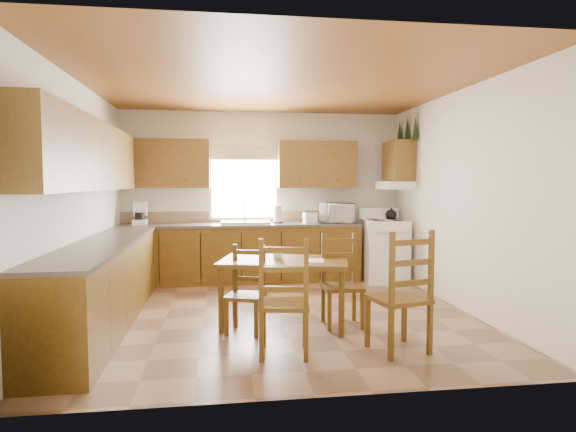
{
  "coord_description": "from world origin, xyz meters",
  "views": [
    {
      "loc": [
        -0.66,
        -5.59,
        1.57
      ],
      "look_at": [
        0.15,
        0.3,
        1.15
      ],
      "focal_mm": 30.0,
      "sensor_mm": 36.0,
      "label": 1
    }
  ],
  "objects": [
    {
      "name": "upper_cab_back_right",
      "position": [
        0.86,
        2.08,
        1.85
      ],
      "size": [
        1.25,
        0.33,
        0.75
      ],
      "primitive_type": "cube",
      "color": "brown",
      "rests_on": "wall_back"
    },
    {
      "name": "chair_far_right",
      "position": [
        0.63,
        -0.55,
        0.5
      ],
      "size": [
        0.42,
        0.4,
        0.99
      ],
      "primitive_type": "cube",
      "rotation": [
        0.0,
        0.0,
        -0.01
      ],
      "color": "brown",
      "rests_on": "floor"
    },
    {
      "name": "pine_decal_b",
      "position": [
        2.21,
        1.65,
        2.42
      ],
      "size": [
        0.22,
        0.22,
        0.36
      ],
      "primitive_type": "cone",
      "color": "#153417",
      "rests_on": "wall_right"
    },
    {
      "name": "pine_decal_c",
      "position": [
        2.21,
        1.97,
        2.38
      ],
      "size": [
        0.22,
        0.22,
        0.36
      ],
      "primitive_type": "cone",
      "color": "#153417",
      "rests_on": "wall_right"
    },
    {
      "name": "wall_left",
      "position": [
        -2.25,
        0.0,
        1.35
      ],
      "size": [
        4.5,
        4.5,
        0.0
      ],
      "primitive_type": "plane",
      "color": "silver",
      "rests_on": "floor"
    },
    {
      "name": "backsplash",
      "position": [
        -0.38,
        2.24,
        1.01
      ],
      "size": [
        3.75,
        0.01,
        0.18
      ],
      "primitive_type": "cube",
      "color": "#886B52",
      "rests_on": "counter_back"
    },
    {
      "name": "counter_left",
      "position": [
        -1.95,
        -0.15,
        0.9
      ],
      "size": [
        0.63,
        3.6,
        0.04
      ],
      "primitive_type": "cube",
      "color": "#4D4740",
      "rests_on": "lower_cab_left"
    },
    {
      "name": "pine_decal_a",
      "position": [
        2.21,
        1.33,
        2.38
      ],
      "size": [
        0.22,
        0.22,
        0.36
      ],
      "primitive_type": "cone",
      "color": "#153417",
      "rests_on": "wall_right"
    },
    {
      "name": "chair_near_right",
      "position": [
        0.95,
        -1.39,
        0.56
      ],
      "size": [
        0.57,
        0.55,
        1.13
      ],
      "primitive_type": "cube",
      "rotation": [
        0.0,
        0.0,
        3.38
      ],
      "color": "brown",
      "rests_on": "floor"
    },
    {
      "name": "window_frame",
      "position": [
        -0.3,
        2.22,
        1.55
      ],
      "size": [
        1.13,
        0.02,
        1.18
      ],
      "primitive_type": "cube",
      "color": "white",
      "rests_on": "wall_back"
    },
    {
      "name": "table_paper",
      "position": [
        0.32,
        -0.58,
        0.73
      ],
      "size": [
        0.22,
        0.28,
        0.0
      ],
      "primitive_type": "cube",
      "rotation": [
        0.0,
        0.0,
        -0.13
      ],
      "color": "white",
      "rests_on": "dining_table"
    },
    {
      "name": "ceiling",
      "position": [
        0.0,
        0.0,
        2.7
      ],
      "size": [
        4.5,
        4.5,
        0.0
      ],
      "primitive_type": "plane",
      "color": "brown",
      "rests_on": "floor"
    },
    {
      "name": "wall_front",
      "position": [
        0.0,
        -2.25,
        1.35
      ],
      "size": [
        4.5,
        4.5,
        0.0
      ],
      "primitive_type": "plane",
      "color": "silver",
      "rests_on": "floor"
    },
    {
      "name": "stove",
      "position": [
        1.88,
        1.66,
        0.48
      ],
      "size": [
        0.7,
        0.72,
        0.96
      ],
      "primitive_type": "cube",
      "rotation": [
        0.0,
        0.0,
        -0.09
      ],
      "color": "white",
      "rests_on": "floor"
    },
    {
      "name": "upper_cab_left",
      "position": [
        -2.08,
        -0.15,
        1.85
      ],
      "size": [
        0.33,
        3.6,
        0.75
      ],
      "primitive_type": "cube",
      "color": "brown",
      "rests_on": "wall_left"
    },
    {
      "name": "upper_cab_stove",
      "position": [
        2.08,
        1.65,
        1.9
      ],
      "size": [
        0.33,
        0.62,
        0.62
      ],
      "primitive_type": "cube",
      "color": "brown",
      "rests_on": "wall_right"
    },
    {
      "name": "upper_cab_back_left",
      "position": [
        -1.55,
        2.08,
        1.85
      ],
      "size": [
        1.41,
        0.33,
        0.75
      ],
      "primitive_type": "cube",
      "color": "brown",
      "rests_on": "wall_back"
    },
    {
      "name": "window_valance",
      "position": [
        -0.3,
        2.19,
        2.05
      ],
      "size": [
        1.19,
        0.01,
        0.24
      ],
      "primitive_type": "cube",
      "color": "#5C7F48",
      "rests_on": "wall_back"
    },
    {
      "name": "chair_near_left",
      "position": [
        -0.11,
        -1.33,
        0.54
      ],
      "size": [
        0.51,
        0.49,
        1.07
      ],
      "primitive_type": "cube",
      "rotation": [
        0.0,
        0.0,
        3.0
      ],
      "color": "brown",
      "rests_on": "floor"
    },
    {
      "name": "wall_right",
      "position": [
        2.25,
        0.0,
        1.35
      ],
      "size": [
        4.5,
        4.5,
        0.0
      ],
      "primitive_type": "plane",
      "color": "silver",
      "rests_on": "floor"
    },
    {
      "name": "lower_cab_left",
      "position": [
        -1.95,
        -0.15,
        0.44
      ],
      "size": [
        0.6,
        3.6,
        0.88
      ],
      "primitive_type": "cube",
      "color": "brown",
      "rests_on": "floor"
    },
    {
      "name": "wall_back",
      "position": [
        0.0,
        2.25,
        1.35
      ],
      "size": [
        4.5,
        4.5,
        0.0
      ],
      "primitive_type": "plane",
      "color": "silver",
      "rests_on": "floor"
    },
    {
      "name": "window_pane",
      "position": [
        -0.3,
        2.21,
        1.55
      ],
      "size": [
        1.05,
        0.01,
        1.1
      ],
      "primitive_type": "cube",
      "color": "white",
      "rests_on": "wall_back"
    },
    {
      "name": "dining_table",
      "position": [
        0.0,
        -0.46,
        0.37
      ],
      "size": [
        1.51,
        1.09,
        0.73
      ],
      "primitive_type": "cube",
      "rotation": [
        0.0,
        0.0,
        -0.24
      ],
      "color": "brown",
      "rests_on": "floor"
    },
    {
      "name": "counter_back",
      "position": [
        -0.38,
        1.95,
        0.9
      ],
      "size": [
        3.75,
        0.63,
        0.04
      ],
      "primitive_type": "cube",
      "color": "#4D4740",
      "rests_on": "lower_cab_back"
    },
    {
      "name": "range_hood",
      "position": [
        2.03,
        1.65,
        1.52
      ],
      "size": [
        0.44,
        0.62,
        0.12
      ],
      "primitive_type": "cube",
      "color": "white",
      "rests_on": "wall_right"
    },
    {
      "name": "floor",
      "position": [
        0.0,
        0.0,
        0.0
      ],
      "size": [
        4.5,
        4.5,
        0.0
      ],
      "primitive_type": "plane",
      "color": "#866349",
      "rests_on": "ground"
    },
    {
      "name": "table_card",
      "position": [
        -0.05,
        -0.36,
        0.79
      ],
      "size": [
        0.1,
        0.04,
        0.13
      ],
      "primitive_type": "cube",
      "rotation": [
        0.0,
        0.0,
        -0.23
      ],
      "color": "white",
      "rests_on": "dining_table"
    },
    {
      "name": "paper_towel",
      "position": [
        0.21,
        1.95,
        1.07
      ],
      "size": [
        0.14,
        0.14,
        0.29
      ],
      "primitive_type": "cylinder",
      "rotation": [
        0.0,
        0.0,
        0.14
      ],
      "color": "white",
      "rests_on": "counter_back"
    },
    {
      "name": "toaster",
      "position": [
        0.73,
        1.92,
        1.0
      ],
      "size": [
        0.23,
        0.17,
        0.17
      ],
      "primitive_type": "cube",
      "rotation": [
        0.0,
        0.0,
        0.23
      ],
      "color": "white",
      "rests_on": "counter_back"
    },
    {
      "name": "microwave",
      "position": [
        1.18,
        1.95,
        1.08
      ],
      "size": [
        0.6,
        0.5,
        0.31
      ],
      "primitive_type": "imported",
      "rotation": [
        0.0,
        0.0,
        -0.28
      ],
      "color": "white",
      "rests_on": "counter_back"
    },
    {
      "name": "lower_cab_back",
      "position": [
        -0.38,
        1.95,
        0.44
      ],
      "size": [
        3.75,
        0.6,
        0.88
      ],
      "primitive_type": "cube",
      "color": "brown",
      "rests_on": "floor"
    },
    {
      "name": "sink_basin",
      "position": [
        -0.3,
        1.95,
        0.94
      ],
      "size": [
        0.75,
        0.45,
        0.04
      ],
      "primitive_type": "cube",
      "color": "silver",
      "rests_on": "counter_back"
    },
    {
      "name": "chair_far_left",
      "position": [
        -0.43,
        -0.64,
        0.45
      ],
      "size": [
        0.47,
        0.46,
        0.89
      ],
      "primitive_type": "cube",
      "rotation": [
        0.0,
        0.0,
        -0.34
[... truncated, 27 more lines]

